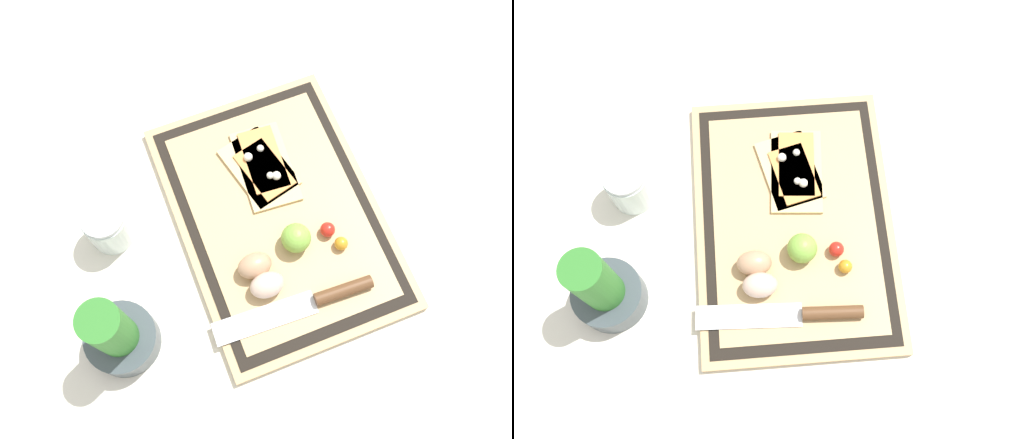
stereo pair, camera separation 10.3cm
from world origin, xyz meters
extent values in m
plane|color=silver|center=(0.00, 0.00, 0.00)|extent=(6.00, 6.00, 0.00)
cube|color=tan|center=(0.00, 0.00, 0.01)|extent=(0.49, 0.34, 0.02)
cube|color=black|center=(0.00, 0.00, 0.02)|extent=(0.46, 0.32, 0.00)
cube|color=tan|center=(0.00, 0.00, 0.02)|extent=(0.42, 0.28, 0.00)
cube|color=#DBBC7F|center=(0.09, -0.01, 0.02)|extent=(0.17, 0.10, 0.01)
cube|color=#E08E47|center=(0.10, -0.01, 0.03)|extent=(0.13, 0.07, 0.00)
sphere|color=silver|center=(0.06, -0.02, 0.03)|extent=(0.02, 0.02, 0.02)
sphere|color=silver|center=(0.12, -0.01, 0.03)|extent=(0.01, 0.01, 0.01)
cube|color=#DBBC7F|center=(0.10, 0.00, 0.02)|extent=(0.16, 0.12, 0.01)
cube|color=#E08E47|center=(0.09, -0.01, 0.03)|extent=(0.12, 0.09, 0.00)
sphere|color=silver|center=(0.12, 0.01, 0.03)|extent=(0.02, 0.02, 0.02)
sphere|color=silver|center=(0.07, -0.01, 0.03)|extent=(0.01, 0.01, 0.01)
cube|color=silver|center=(-0.16, 0.09, 0.02)|extent=(0.05, 0.18, 0.00)
cylinder|color=brown|center=(-0.17, -0.05, 0.03)|extent=(0.03, 0.10, 0.02)
ellipsoid|color=tan|center=(-0.08, 0.08, 0.04)|extent=(0.04, 0.06, 0.04)
ellipsoid|color=beige|center=(-0.11, 0.07, 0.04)|extent=(0.04, 0.06, 0.04)
sphere|color=#7FB742|center=(-0.06, -0.01, 0.04)|extent=(0.05, 0.05, 0.05)
sphere|color=red|center=(-0.06, -0.07, 0.03)|extent=(0.03, 0.03, 0.03)
sphere|color=orange|center=(-0.09, -0.08, 0.03)|extent=(0.02, 0.02, 0.02)
cylinder|color=#3D474C|center=(-0.11, 0.32, 0.03)|extent=(0.12, 0.12, 0.06)
cylinder|color=#2D7528|center=(-0.11, 0.32, 0.11)|extent=(0.06, 0.06, 0.17)
cylinder|color=silver|center=(0.08, 0.28, 0.04)|extent=(0.08, 0.08, 0.08)
cylinder|color=#D16023|center=(0.08, 0.28, 0.02)|extent=(0.07, 0.07, 0.03)
cylinder|color=silver|center=(0.08, 0.28, 0.09)|extent=(0.07, 0.07, 0.01)
camera|label=1|loc=(-0.32, 0.17, 1.00)|focal=42.00mm
camera|label=2|loc=(-0.35, 0.07, 1.00)|focal=42.00mm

